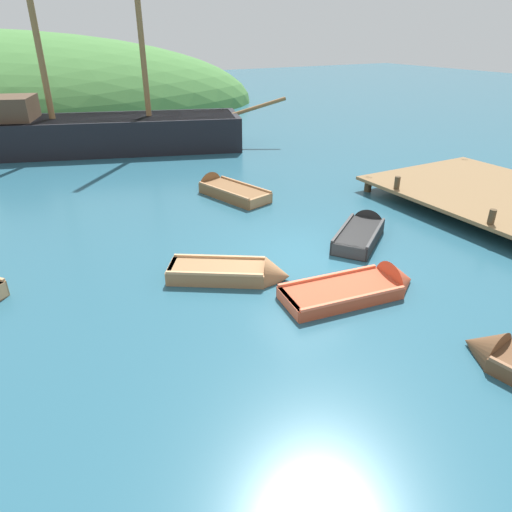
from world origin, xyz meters
The scene contains 7 objects.
ground_plane centered at (0.00, 0.00, 0.00)m, with size 120.00×120.00×0.00m, color #285B70.
dock centered at (8.21, 0.00, 0.47)m, with size 6.25×7.67×1.61m.
sailing_ship centered at (-2.34, 15.51, 0.64)m, with size 16.77×8.04×12.64m.
rowboat_far centered at (2.27, 0.16, 0.14)m, with size 3.06×2.61×1.01m.
rowboat_outer_left centered at (-2.30, -0.28, 0.12)m, with size 3.13×2.51×0.98m.
rowboat_center centered at (0.37, 5.93, 0.13)m, with size 2.06×3.72×1.14m.
rowboat_outer_right centered at (0.09, -2.43, 0.08)m, with size 3.59×1.64×1.17m.
Camera 1 is at (-6.90, -9.55, 5.76)m, focal length 32.27 mm.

